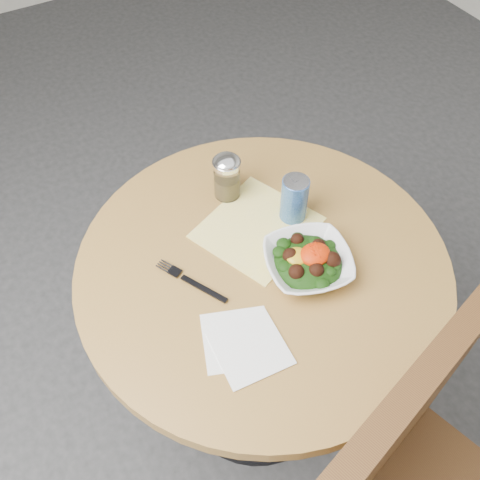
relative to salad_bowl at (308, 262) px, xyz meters
The scene contains 8 objects.
ground 0.79m from the salad_bowl, 138.42° to the left, with size 6.00×6.00×0.00m, color #2D2D2F.
table 0.25m from the salad_bowl, 138.42° to the left, with size 0.90×0.90×0.75m.
cloth_napkin 0.17m from the salad_bowl, 102.25° to the left, with size 0.27×0.24×0.00m, color yellow.
paper_napkins 0.25m from the salad_bowl, 157.07° to the right, with size 0.19×0.21×0.00m.
salad_bowl is the anchor object (origin of this frame).
fork 0.28m from the salad_bowl, 157.78° to the left, with size 0.11×0.18×0.00m.
spice_shaker 0.31m from the salad_bowl, 98.46° to the left, with size 0.07×0.07×0.13m.
beverage_can 0.17m from the salad_bowl, 68.34° to the left, with size 0.07×0.07×0.13m.
Camera 1 is at (-0.43, -0.63, 1.78)m, focal length 40.00 mm.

